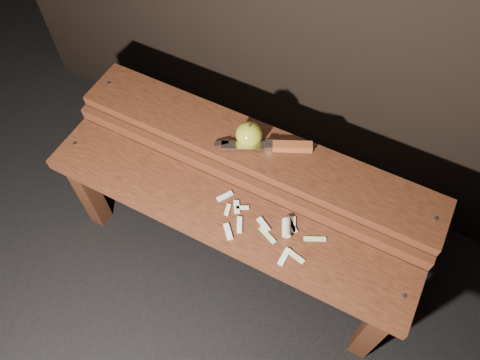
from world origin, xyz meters
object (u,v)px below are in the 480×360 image
at_px(bench_rear_tier, 255,162).
at_px(knife, 279,146).
at_px(apple, 249,134).
at_px(bench_front_tier, 222,226).

relative_size(bench_rear_tier, knife, 4.25).
xyz_separation_m(bench_rear_tier, apple, (-0.03, 0.00, 0.12)).
bearing_deg(bench_rear_tier, apple, 170.50).
height_order(bench_rear_tier, knife, knife).
bearing_deg(bench_rear_tier, knife, 19.15).
xyz_separation_m(bench_front_tier, knife, (0.07, 0.25, 0.16)).
relative_size(bench_rear_tier, apple, 13.87).
bearing_deg(bench_front_tier, apple, 96.37).
relative_size(apple, knife, 0.31).
distance_m(bench_front_tier, knife, 0.30).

